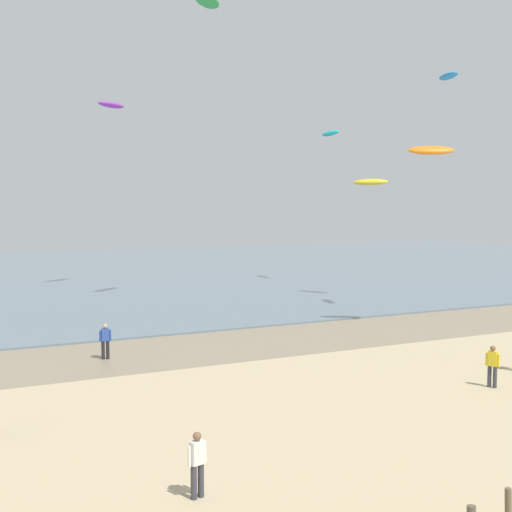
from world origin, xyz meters
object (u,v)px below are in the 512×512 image
kite_aloft_4 (448,76)px  kite_aloft_9 (370,182)px  person_trailing_behind (492,365)px  kite_aloft_8 (207,1)px  kite_aloft_2 (111,105)px  person_right_flank (197,463)px  kite_aloft_6 (330,133)px  person_mid_beach (105,340)px  kite_aloft_7 (431,150)px

kite_aloft_4 → kite_aloft_9: 11.03m
person_trailing_behind → kite_aloft_8: size_ratio=0.50×
kite_aloft_2 → kite_aloft_8: kite_aloft_8 is taller
person_right_flank → person_trailing_behind: bearing=17.0°
kite_aloft_4 → kite_aloft_8: bearing=-114.2°
kite_aloft_2 → kite_aloft_6: bearing=132.1°
person_right_flank → kite_aloft_4: bearing=37.0°
person_mid_beach → person_trailing_behind: same height
person_mid_beach → kite_aloft_7: (18.53, -1.24, 9.51)m
person_right_flank → kite_aloft_6: kite_aloft_6 is taller
person_right_flank → kite_aloft_2: 44.92m
kite_aloft_8 → kite_aloft_4: bearing=95.4°
kite_aloft_7 → kite_aloft_9: size_ratio=0.93×
kite_aloft_2 → kite_aloft_4: (15.58, -23.17, -0.15)m
person_right_flank → kite_aloft_8: size_ratio=0.50×
person_right_flank → kite_aloft_7: size_ratio=0.65×
person_trailing_behind → kite_aloft_6: bearing=68.4°
kite_aloft_4 → kite_aloft_8: size_ratio=0.67×
person_right_flank → kite_aloft_2: size_ratio=0.57×
person_trailing_behind → person_right_flank: bearing=-163.0°
person_trailing_behind → kite_aloft_7: bearing=61.6°
person_right_flank → kite_aloft_6: bearing=53.4°
kite_aloft_2 → kite_aloft_7: (11.51, -26.44, -5.15)m
kite_aloft_9 → kite_aloft_2: bearing=18.2°
kite_aloft_2 → kite_aloft_7: size_ratio=1.13×
kite_aloft_6 → kite_aloft_2: bearing=79.5°
kite_aloft_2 → kite_aloft_6: kite_aloft_2 is taller
person_mid_beach → kite_aloft_8: kite_aloft_8 is taller
kite_aloft_7 → kite_aloft_8: kite_aloft_8 is taller
person_mid_beach → kite_aloft_2: (7.02, 25.20, 14.67)m
person_mid_beach → kite_aloft_4: size_ratio=0.75×
kite_aloft_4 → person_mid_beach: bearing=-67.2°
person_mid_beach → kite_aloft_4: kite_aloft_4 is taller
kite_aloft_6 → kite_aloft_7: bearing=165.6°
person_mid_beach → person_trailing_behind: size_ratio=1.00×
person_trailing_behind → kite_aloft_7: kite_aloft_7 is taller
kite_aloft_4 → kite_aloft_7: 7.24m
person_trailing_behind → kite_aloft_9: kite_aloft_9 is taller
kite_aloft_6 → kite_aloft_8: size_ratio=0.82×
person_trailing_behind → kite_aloft_9: (10.39, 22.90, 8.10)m
person_mid_beach → kite_aloft_7: size_ratio=0.65×
kite_aloft_6 → kite_aloft_8: (-15.01, -7.69, 7.67)m
kite_aloft_2 → kite_aloft_4: bearing=90.3°
person_right_flank → kite_aloft_6: size_ratio=0.61×
person_trailing_behind → kite_aloft_4: bearing=54.8°
person_mid_beach → kite_aloft_2: size_ratio=0.57×
kite_aloft_2 → kite_aloft_8: size_ratio=0.88×
person_mid_beach → kite_aloft_6: 35.19m
person_trailing_behind → kite_aloft_9: 26.42m
kite_aloft_7 → kite_aloft_8: 19.47m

